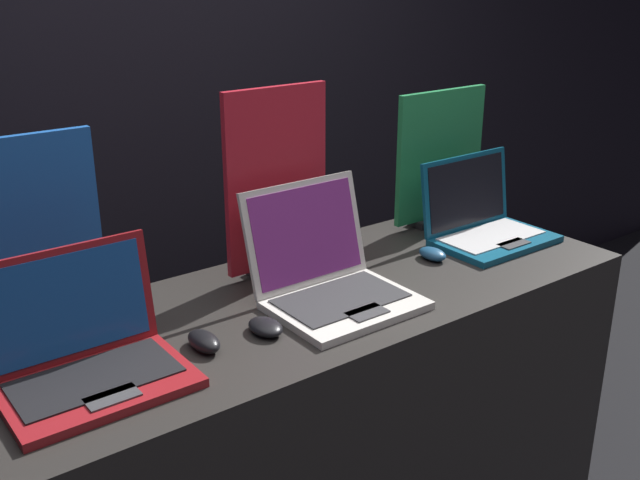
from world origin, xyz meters
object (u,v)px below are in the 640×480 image
object	(u,v)px
mouse_middle	(265,327)
laptop_back	(484,221)
promo_stand_front	(31,240)
mouse_back	(432,254)
promo_stand_back	(440,161)
mouse_front	(204,341)
laptop_front	(86,353)
promo_stand_middle	(278,186)
laptop_middle	(330,276)

from	to	relation	value
mouse_middle	laptop_back	xyz separation A→B (m)	(0.89, 0.12, 0.04)
promo_stand_front	mouse_back	xyz separation A→B (m)	(1.06, -0.25, -0.21)
mouse_back	promo_stand_back	world-z (taller)	promo_stand_back
mouse_front	mouse_middle	size ratio (longest dim) A/B	1.05
promo_stand_front	promo_stand_back	world-z (taller)	promo_stand_front
laptop_back	mouse_back	xyz separation A→B (m)	(-0.25, -0.03, -0.04)
laptop_back	laptop_front	bearing A→B (deg)	-176.86
mouse_front	promo_stand_middle	xyz separation A→B (m)	(0.39, 0.27, 0.23)
laptop_back	promo_stand_back	distance (m)	0.25
promo_stand_middle	mouse_back	world-z (taller)	promo_stand_middle
laptop_front	laptop_middle	size ratio (longest dim) A/B	1.05
mouse_front	promo_stand_front	world-z (taller)	promo_stand_front
mouse_back	promo_stand_front	bearing A→B (deg)	166.56
mouse_back	promo_stand_back	size ratio (longest dim) A/B	0.21
laptop_front	mouse_front	size ratio (longest dim) A/B	3.48
promo_stand_middle	promo_stand_back	xyz separation A→B (m)	(0.66, 0.03, -0.04)
promo_stand_front	promo_stand_middle	size ratio (longest dim) A/B	0.90
promo_stand_front	promo_stand_back	size ratio (longest dim) A/B	1.06
laptop_front	promo_stand_back	xyz separation A→B (m)	(1.31, 0.27, 0.15)
laptop_middle	promo_stand_middle	size ratio (longest dim) A/B	0.69
promo_stand_front	laptop_middle	world-z (taller)	promo_stand_front
promo_stand_front	laptop_back	world-z (taller)	promo_stand_front
mouse_front	promo_stand_middle	world-z (taller)	promo_stand_middle
mouse_front	laptop_back	xyz separation A→B (m)	(1.05, 0.10, 0.04)
mouse_middle	promo_stand_front	bearing A→B (deg)	139.96
laptop_front	mouse_back	world-z (taller)	laptop_front
mouse_front	promo_stand_front	size ratio (longest dim) A/B	0.23
mouse_front	promo_stand_front	bearing A→B (deg)	128.21
mouse_back	promo_stand_middle	bearing A→B (deg)	154.06
promo_stand_front	laptop_back	size ratio (longest dim) A/B	1.27
promo_stand_front	laptop_back	distance (m)	1.34
laptop_front	laptop_middle	distance (m)	0.65
laptop_front	mouse_middle	distance (m)	0.42
promo_stand_middle	promo_stand_back	distance (m)	0.66
laptop_front	mouse_back	xyz separation A→B (m)	(1.06, 0.04, -0.05)
laptop_middle	promo_stand_back	size ratio (longest dim) A/B	0.81
mouse_middle	promo_stand_middle	distance (m)	0.44
laptop_front	mouse_back	size ratio (longest dim) A/B	4.00
mouse_front	promo_stand_back	size ratio (longest dim) A/B	0.25
laptop_middle	mouse_middle	distance (m)	0.25
promo_stand_front	laptop_middle	size ratio (longest dim) A/B	1.31
promo_stand_front	laptop_front	bearing A→B (deg)	-90.00
mouse_front	mouse_back	xyz separation A→B (m)	(0.80, 0.07, -0.00)
promo_stand_front	promo_stand_middle	bearing A→B (deg)	-4.73
mouse_front	laptop_middle	xyz separation A→B (m)	(0.39, 0.04, 0.05)
mouse_middle	mouse_back	size ratio (longest dim) A/B	1.09
laptop_middle	mouse_back	bearing A→B (deg)	5.27
laptop_back	promo_stand_front	bearing A→B (deg)	170.18
promo_stand_middle	mouse_back	distance (m)	0.51
mouse_front	mouse_middle	distance (m)	0.16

